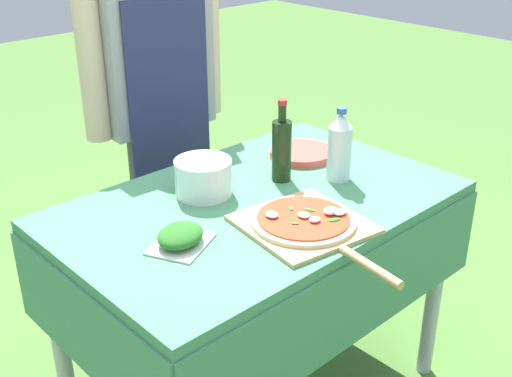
{
  "coord_description": "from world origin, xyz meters",
  "views": [
    {
      "loc": [
        -1.19,
        -1.26,
        1.64
      ],
      "look_at": [
        -0.01,
        0.0,
        0.81
      ],
      "focal_mm": 45.0,
      "sensor_mm": 36.0,
      "label": 1
    }
  ],
  "objects_px": {
    "prep_table": "(258,231)",
    "oil_bottle": "(282,149)",
    "person_cook": "(156,90)",
    "herb_container": "(180,237)",
    "plate_stack": "(302,153)",
    "water_bottle": "(340,146)",
    "pizza_on_peel": "(306,223)",
    "mixing_tub": "(203,177)"
  },
  "relations": [
    {
      "from": "prep_table",
      "to": "oil_bottle",
      "type": "distance_m",
      "value": 0.27
    },
    {
      "from": "person_cook",
      "to": "herb_container",
      "type": "xyz_separation_m",
      "value": [
        -0.48,
        -0.78,
        -0.13
      ]
    },
    {
      "from": "oil_bottle",
      "to": "plate_stack",
      "type": "distance_m",
      "value": 0.23
    },
    {
      "from": "person_cook",
      "to": "water_bottle",
      "type": "height_order",
      "value": "person_cook"
    },
    {
      "from": "person_cook",
      "to": "oil_bottle",
      "type": "bearing_deg",
      "value": 94.67
    },
    {
      "from": "pizza_on_peel",
      "to": "mixing_tub",
      "type": "height_order",
      "value": "mixing_tub"
    },
    {
      "from": "pizza_on_peel",
      "to": "herb_container",
      "type": "distance_m",
      "value": 0.35
    },
    {
      "from": "person_cook",
      "to": "mixing_tub",
      "type": "relative_size",
      "value": 8.95
    },
    {
      "from": "oil_bottle",
      "to": "mixing_tub",
      "type": "distance_m",
      "value": 0.27
    },
    {
      "from": "oil_bottle",
      "to": "herb_container",
      "type": "bearing_deg",
      "value": -167.21
    },
    {
      "from": "water_bottle",
      "to": "mixing_tub",
      "type": "height_order",
      "value": "water_bottle"
    },
    {
      "from": "plate_stack",
      "to": "water_bottle",
      "type": "bearing_deg",
      "value": -103.93
    },
    {
      "from": "water_bottle",
      "to": "plate_stack",
      "type": "distance_m",
      "value": 0.24
    },
    {
      "from": "prep_table",
      "to": "water_bottle",
      "type": "xyz_separation_m",
      "value": [
        0.29,
        -0.07,
        0.22
      ]
    },
    {
      "from": "prep_table",
      "to": "mixing_tub",
      "type": "relative_size",
      "value": 6.96
    },
    {
      "from": "oil_bottle",
      "to": "plate_stack",
      "type": "bearing_deg",
      "value": 24.82
    },
    {
      "from": "oil_bottle",
      "to": "person_cook",
      "type": "bearing_deg",
      "value": 90.83
    },
    {
      "from": "herb_container",
      "to": "pizza_on_peel",
      "type": "bearing_deg",
      "value": -27.62
    },
    {
      "from": "pizza_on_peel",
      "to": "person_cook",
      "type": "bearing_deg",
      "value": 88.24
    },
    {
      "from": "prep_table",
      "to": "plate_stack",
      "type": "relative_size",
      "value": 5.46
    },
    {
      "from": "herb_container",
      "to": "plate_stack",
      "type": "height_order",
      "value": "herb_container"
    },
    {
      "from": "pizza_on_peel",
      "to": "plate_stack",
      "type": "height_order",
      "value": "pizza_on_peel"
    },
    {
      "from": "water_bottle",
      "to": "mixing_tub",
      "type": "distance_m",
      "value": 0.44
    },
    {
      "from": "prep_table",
      "to": "person_cook",
      "type": "distance_m",
      "value": 0.78
    },
    {
      "from": "pizza_on_peel",
      "to": "water_bottle",
      "type": "bearing_deg",
      "value": 34.08
    },
    {
      "from": "person_cook",
      "to": "pizza_on_peel",
      "type": "xyz_separation_m",
      "value": [
        -0.17,
        -0.94,
        -0.14
      ]
    },
    {
      "from": "oil_bottle",
      "to": "mixing_tub",
      "type": "xyz_separation_m",
      "value": [
        -0.25,
        0.09,
        -0.05
      ]
    },
    {
      "from": "herb_container",
      "to": "prep_table",
      "type": "bearing_deg",
      "value": 9.45
    },
    {
      "from": "prep_table",
      "to": "pizza_on_peel",
      "type": "xyz_separation_m",
      "value": [
        -0.02,
        -0.22,
        0.12
      ]
    },
    {
      "from": "pizza_on_peel",
      "to": "plate_stack",
      "type": "bearing_deg",
      "value": 52.96
    },
    {
      "from": "herb_container",
      "to": "mixing_tub",
      "type": "relative_size",
      "value": 1.18
    },
    {
      "from": "herb_container",
      "to": "plate_stack",
      "type": "distance_m",
      "value": 0.7
    },
    {
      "from": "prep_table",
      "to": "herb_container",
      "type": "xyz_separation_m",
      "value": [
        -0.33,
        -0.06,
        0.14
      ]
    },
    {
      "from": "pizza_on_peel",
      "to": "water_bottle",
      "type": "distance_m",
      "value": 0.36
    },
    {
      "from": "person_cook",
      "to": "oil_bottle",
      "type": "distance_m",
      "value": 0.67
    },
    {
      "from": "oil_bottle",
      "to": "water_bottle",
      "type": "height_order",
      "value": "oil_bottle"
    },
    {
      "from": "person_cook",
      "to": "plate_stack",
      "type": "xyz_separation_m",
      "value": [
        0.2,
        -0.58,
        -0.14
      ]
    },
    {
      "from": "water_bottle",
      "to": "herb_container",
      "type": "relative_size",
      "value": 1.16
    },
    {
      "from": "mixing_tub",
      "to": "person_cook",
      "type": "bearing_deg",
      "value": 67.55
    },
    {
      "from": "oil_bottle",
      "to": "prep_table",
      "type": "bearing_deg",
      "value": -160.31
    },
    {
      "from": "person_cook",
      "to": "herb_container",
      "type": "bearing_deg",
      "value": 62.22
    },
    {
      "from": "person_cook",
      "to": "pizza_on_peel",
      "type": "relative_size",
      "value": 2.87
    }
  ]
}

